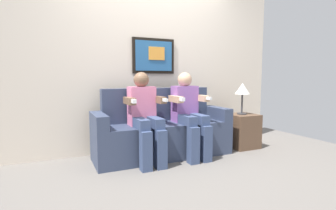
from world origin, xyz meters
TOP-DOWN VIEW (x-y plane):
  - ground_plane at (0.00, 0.00)m, footprint 5.47×5.47m
  - back_wall_assembly at (0.00, 0.76)m, footprint 4.20×0.10m
  - couch at (0.00, 0.33)m, footprint 1.80×0.58m
  - person_on_left at (-0.30, 0.16)m, footprint 0.46×0.56m
  - person_on_right at (0.30, 0.16)m, footprint 0.46×0.56m
  - side_table_right at (1.25, 0.22)m, footprint 0.40×0.40m
  - table_lamp at (1.24, 0.22)m, footprint 0.22×0.22m

SIDE VIEW (x-z plane):
  - ground_plane at x=0.00m, z-range 0.00..0.00m
  - side_table_right at x=1.25m, z-range 0.00..0.50m
  - couch at x=0.00m, z-range -0.14..0.76m
  - person_on_left at x=-0.30m, z-range 0.05..1.16m
  - person_on_right at x=0.30m, z-range 0.05..1.16m
  - table_lamp at x=1.24m, z-range 0.63..1.09m
  - back_wall_assembly at x=0.00m, z-range 0.00..2.60m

